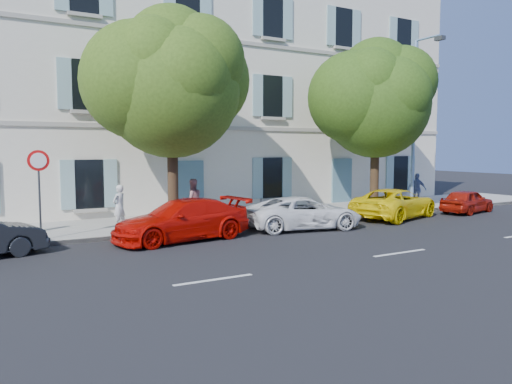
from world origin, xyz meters
TOP-DOWN VIEW (x-y plane):
  - ground at (0.00, 0.00)m, footprint 90.00×90.00m
  - sidewalk at (0.00, 4.45)m, footprint 36.00×4.50m
  - kerb at (0.00, 2.28)m, footprint 36.00×0.16m
  - building at (0.00, 10.20)m, footprint 28.00×7.00m
  - car_red_coupe at (-4.78, 1.10)m, footprint 4.92×2.51m
  - car_white_coupe at (0.09, 0.96)m, footprint 4.74×2.89m
  - car_yellow_supercar at (5.21, 1.37)m, footprint 5.15×3.51m
  - car_red_hatchback at (9.53, 0.98)m, footprint 3.53×2.00m
  - tree_left at (-4.22, 3.38)m, footprint 5.08×5.08m
  - tree_right at (5.74, 3.22)m, footprint 5.00×5.00m
  - road_sign at (-8.95, 2.62)m, footprint 0.66×0.09m
  - street_lamp at (7.99, 2.81)m, footprint 0.26×1.72m
  - pedestrian_a at (-6.13, 3.85)m, footprint 0.69×0.64m
  - pedestrian_b at (-3.27, 3.80)m, footprint 0.86×0.68m
  - pedestrian_c at (9.09, 3.65)m, footprint 0.73×1.03m

SIDE VIEW (x-z plane):
  - ground at x=0.00m, z-range 0.00..0.00m
  - sidewalk at x=0.00m, z-range 0.00..0.15m
  - kerb at x=0.00m, z-range 0.00..0.16m
  - car_red_hatchback at x=9.53m, z-range 0.00..1.13m
  - car_white_coupe at x=0.09m, z-range 0.00..1.23m
  - car_yellow_supercar at x=5.21m, z-range 0.00..1.31m
  - car_red_coupe at x=-4.78m, z-range 0.00..1.37m
  - pedestrian_a at x=-6.13m, z-range 0.15..1.73m
  - pedestrian_c at x=9.09m, z-range 0.15..1.77m
  - pedestrian_b at x=-3.27m, z-range 0.15..1.86m
  - road_sign at x=-8.95m, z-range 0.78..3.64m
  - street_lamp at x=7.99m, z-range 0.69..8.78m
  - tree_right at x=5.74m, z-range 1.24..8.94m
  - tree_left at x=-4.22m, z-range 1.28..9.16m
  - building at x=0.00m, z-range 0.00..12.00m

